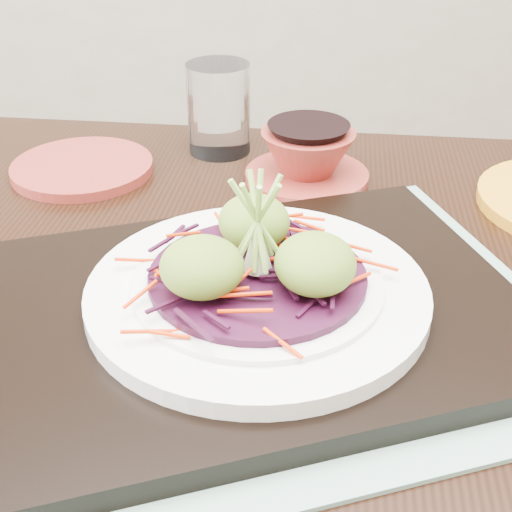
{
  "coord_description": "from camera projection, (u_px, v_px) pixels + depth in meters",
  "views": [
    {
      "loc": [
        -0.14,
        -0.51,
        1.09
      ],
      "look_at": [
        -0.12,
        -0.02,
        0.79
      ],
      "focal_mm": 50.0,
      "sensor_mm": 36.0,
      "label": 1
    }
  ],
  "objects": [
    {
      "name": "placemat",
      "position": [
        257.0,
        321.0,
        0.58
      ],
      "size": [
        0.56,
        0.48,
        0.0
      ],
      "primitive_type": "cube",
      "rotation": [
        0.0,
        0.0,
        0.23
      ],
      "color": "gray",
      "rests_on": "dining_table"
    },
    {
      "name": "serving_tray",
      "position": [
        257.0,
        310.0,
        0.57
      ],
      "size": [
        0.48,
        0.4,
        0.02
      ],
      "primitive_type": "cube",
      "rotation": [
        0.0,
        0.0,
        0.23
      ],
      "color": "black",
      "rests_on": "placemat"
    },
    {
      "name": "cabbage_bed",
      "position": [
        257.0,
        276.0,
        0.56
      ],
      "size": [
        0.17,
        0.17,
        0.01
      ],
      "primitive_type": "cylinder",
      "color": "#340A21",
      "rests_on": "white_plate"
    },
    {
      "name": "carrot_julienne",
      "position": [
        257.0,
        267.0,
        0.55
      ],
      "size": [
        0.21,
        0.21,
        0.01
      ],
      "primitive_type": null,
      "color": "red",
      "rests_on": "cabbage_bed"
    },
    {
      "name": "white_plate",
      "position": [
        257.0,
        291.0,
        0.57
      ],
      "size": [
        0.27,
        0.27,
        0.02
      ],
      "color": "white",
      "rests_on": "serving_tray"
    },
    {
      "name": "water_glass",
      "position": [
        219.0,
        109.0,
        0.86
      ],
      "size": [
        0.1,
        0.1,
        0.11
      ],
      "primitive_type": "cylinder",
      "rotation": [
        0.0,
        0.0,
        -0.51
      ],
      "color": "white",
      "rests_on": "dining_table"
    },
    {
      "name": "terracotta_bowl_set",
      "position": [
        307.0,
        159.0,
        0.8
      ],
      "size": [
        0.18,
        0.18,
        0.06
      ],
      "rotation": [
        0.0,
        0.0,
        -0.4
      ],
      "color": "maroon",
      "rests_on": "dining_table"
    },
    {
      "name": "scallion_garnish",
      "position": [
        257.0,
        226.0,
        0.53
      ],
      "size": [
        0.06,
        0.06,
        0.09
      ],
      "primitive_type": null,
      "color": "#8AB94A",
      "rests_on": "cabbage_bed"
    },
    {
      "name": "guacamole_scoops",
      "position": [
        257.0,
        250.0,
        0.54
      ],
      "size": [
        0.15,
        0.13,
        0.05
      ],
      "color": "#5A8528",
      "rests_on": "cabbage_bed"
    },
    {
      "name": "dining_table",
      "position": [
        289.0,
        385.0,
        0.66
      ],
      "size": [
        1.3,
        0.98,
        0.74
      ],
      "rotation": [
        0.0,
        0.0,
        -0.17
      ],
      "color": "black",
      "rests_on": "ground"
    },
    {
      "name": "terracotta_side_plate",
      "position": [
        82.0,
        168.0,
        0.83
      ],
      "size": [
        0.21,
        0.21,
        0.01
      ],
      "primitive_type": "cylinder",
      "rotation": [
        0.0,
        0.0,
        -0.4
      ],
      "color": "maroon",
      "rests_on": "dining_table"
    }
  ]
}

